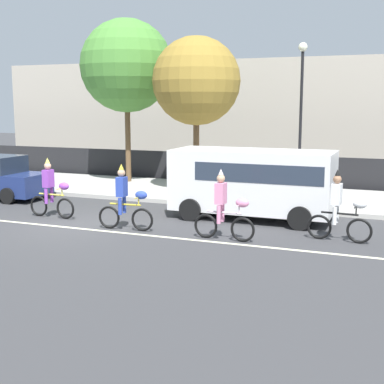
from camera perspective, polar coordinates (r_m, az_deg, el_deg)
The scene contains 13 objects.
ground_plane at distance 16.64m, azimuth -12.15°, elevation -3.35°, with size 80.00×80.00×0.00m, color #38383A.
road_centre_line at distance 16.23m, azimuth -13.13°, elevation -3.68°, with size 36.00×0.14×0.01m, color beige.
sidewalk_curb at distance 22.21m, azimuth -2.84°, elevation 0.24°, with size 60.00×5.00×0.15m, color #ADAAA3.
fence_line at distance 24.77m, azimuth -0.08°, elevation 2.66°, with size 40.00×0.08×1.40m, color black.
building_backdrop at distance 32.71m, azimuth 5.80°, elevation 8.24°, with size 28.00×8.00×5.93m, color #B2A899.
parade_cyclist_purple at distance 17.59m, azimuth -14.74°, elevation 0.03°, with size 1.72×0.50×1.92m.
parade_cyclist_cobalt at distance 15.45m, azimuth -7.09°, elevation -0.99°, with size 1.72×0.50×1.92m.
parade_cyclist_pink at distance 14.23m, azimuth 3.50°, elevation -1.84°, with size 1.72×0.50×1.92m.
parade_cyclist_zebra at distance 14.60m, azimuth 15.54°, elevation -1.88°, with size 1.72×0.50×1.92m.
parked_van_white at distance 16.87m, azimuth 6.70°, elevation 1.40°, with size 5.00×2.22×2.18m.
street_lamp_post at distance 22.29m, azimuth 11.60°, elevation 10.19°, with size 0.36×0.36×5.86m.
street_tree_near_lamp at distance 24.09m, azimuth -7.00°, elevation 13.19°, with size 4.04×4.04×7.11m.
street_tree_far_corner at distance 21.20m, azimuth 0.46°, elevation 11.73°, with size 3.44×3.44×6.05m.
Camera 1 is at (9.09, -13.45, 3.62)m, focal length 50.00 mm.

